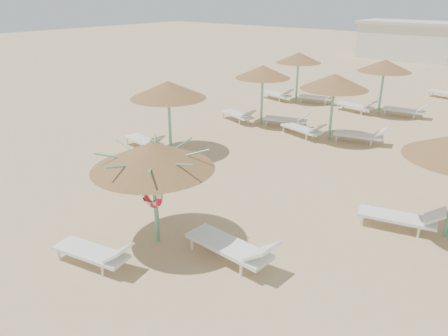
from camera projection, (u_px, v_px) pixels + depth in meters
The scene contains 6 objects.
ground at pixel (171, 243), 10.62m from camera, with size 120.00×120.00×0.00m, color tan.
main_palapa at pixel (153, 156), 9.89m from camera, with size 2.85×2.85×2.55m.
lounger_main_a at pixel (95, 252), 9.62m from camera, with size 2.01×0.97×0.70m.
lounger_main_b at pixel (233, 247), 9.72m from camera, with size 2.31×0.79×0.83m.
palapa_field at pixel (428, 90), 16.11m from camera, with size 19.03×19.42×2.72m.
service_hut at pixel (409, 40), 38.56m from camera, with size 8.40×4.40×3.25m.
Camera 1 is at (6.82, -6.24, 5.69)m, focal length 35.00 mm.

